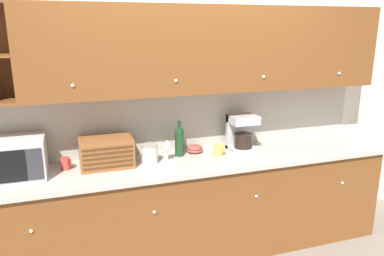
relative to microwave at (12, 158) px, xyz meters
The scene contains 14 objects.
ground_plane 1.82m from the microwave, ahead, with size 24.00×24.00×0.00m, color slate.
wall_back 1.51m from the microwave, 10.62° to the left, with size 5.99×0.06×2.60m.
counter_unit 1.58m from the microwave, ahead, with size 3.61×0.65×0.91m.
backsplash_panel 1.49m from the microwave, ahead, with size 3.59×0.01×0.58m.
upper_cabinets 1.80m from the microwave, ahead, with size 3.59×0.38×0.72m.
microwave is the anchor object (origin of this frame).
mug_blue_second 0.40m from the microwave, ahead, with size 0.09×0.08×0.10m.
bread_box 0.71m from the microwave, ahead, with size 0.43×0.29×0.24m.
storage_canister 1.06m from the microwave, ahead, with size 0.14×0.14×0.17m.
wine_glass 1.22m from the microwave, ahead, with size 0.06×0.06×0.19m.
wine_bottle 1.36m from the microwave, ahead, with size 0.08×0.08×0.32m.
bowl_stack_on_counter 1.52m from the microwave, ahead, with size 0.15×0.15×0.07m.
mug 1.70m from the microwave, ahead, with size 0.10×0.08×0.10m.
coffee_maker 1.96m from the microwave, ahead, with size 0.25×0.23×0.33m.
Camera 1 is at (-1.01, -3.24, 2.04)m, focal length 35.00 mm.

